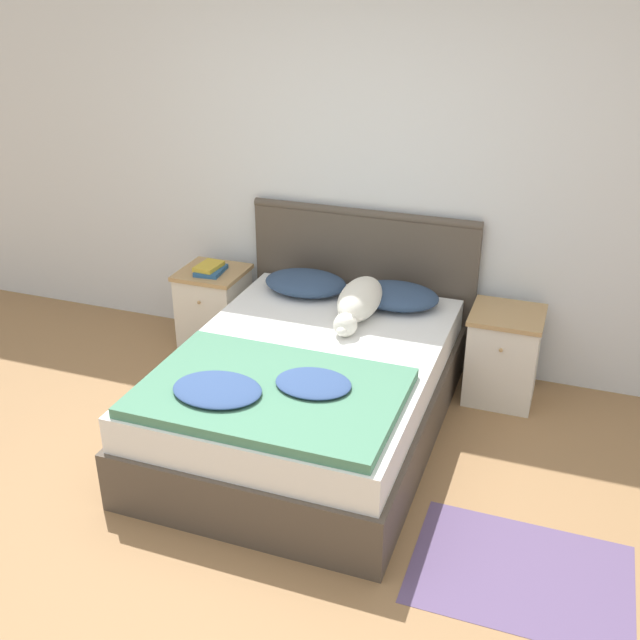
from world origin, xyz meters
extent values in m
plane|color=#997047|center=(0.00, 0.00, 0.00)|extent=(16.00, 16.00, 0.00)
cube|color=silver|center=(0.00, 2.13, 1.27)|extent=(9.00, 0.06, 2.55)
cube|color=#4C4238|center=(0.00, 1.02, 0.17)|extent=(1.46, 2.03, 0.34)
cube|color=white|center=(0.00, 1.02, 0.44)|extent=(1.40, 1.97, 0.20)
cube|color=#4C4238|center=(0.00, 2.06, 0.51)|extent=(1.54, 0.04, 1.03)
cylinder|color=#4C4238|center=(0.00, 2.06, 1.03)|extent=(1.54, 0.06, 0.06)
cube|color=silver|center=(-1.00, 1.81, 0.28)|extent=(0.41, 0.41, 0.56)
cube|color=tan|center=(-1.00, 1.81, 0.57)|extent=(0.44, 0.43, 0.03)
sphere|color=tan|center=(-1.00, 1.60, 0.44)|extent=(0.02, 0.02, 0.02)
cube|color=silver|center=(1.00, 1.81, 0.28)|extent=(0.41, 0.41, 0.56)
cube|color=tan|center=(1.00, 1.81, 0.57)|extent=(0.44, 0.43, 0.03)
sphere|color=tan|center=(1.00, 1.60, 0.44)|extent=(0.02, 0.02, 0.02)
ellipsoid|color=navy|center=(-0.31, 1.79, 0.60)|extent=(0.55, 0.40, 0.13)
ellipsoid|color=navy|center=(0.30, 1.79, 0.60)|extent=(0.55, 0.40, 0.13)
cube|color=#4C8466|center=(0.00, 0.50, 0.56)|extent=(1.30, 0.89, 0.05)
ellipsoid|color=#334C7F|center=(-0.23, 0.37, 0.61)|extent=(0.45, 0.35, 0.05)
ellipsoid|color=#334C7F|center=(0.19, 0.59, 0.61)|extent=(0.39, 0.31, 0.04)
ellipsoid|color=silver|center=(0.14, 1.56, 0.65)|extent=(0.24, 0.51, 0.22)
sphere|color=silver|center=(0.14, 1.28, 0.60)|extent=(0.14, 0.14, 0.14)
ellipsoid|color=silver|center=(0.14, 1.22, 0.59)|extent=(0.06, 0.08, 0.06)
cone|color=silver|center=(0.10, 1.29, 0.66)|extent=(0.05, 0.05, 0.05)
cone|color=silver|center=(0.17, 1.29, 0.66)|extent=(0.05, 0.05, 0.05)
ellipsoid|color=silver|center=(0.17, 1.78, 0.59)|extent=(0.15, 0.23, 0.08)
cube|color=#285689|center=(-0.99, 1.77, 0.60)|extent=(0.19, 0.24, 0.03)
cube|color=gold|center=(-1.01, 1.77, 0.63)|extent=(0.15, 0.21, 0.03)
cube|color=#604C75|center=(1.31, 0.28, 0.00)|extent=(0.98, 0.71, 0.00)
camera|label=1|loc=(1.32, -2.43, 2.51)|focal=42.00mm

